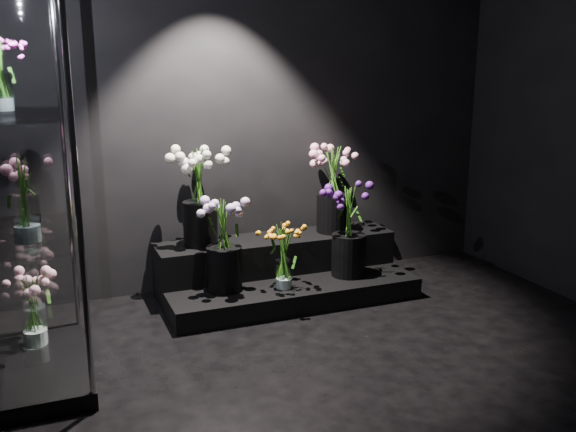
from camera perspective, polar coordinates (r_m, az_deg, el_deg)
floor at (r=3.53m, az=8.39°, el=-15.59°), size 4.00×4.00×0.00m
wall_back at (r=4.92m, az=-2.89°, el=10.01°), size 4.00×0.00×4.00m
display_riser at (r=4.84m, az=-0.57°, el=-4.93°), size 1.83×0.81×0.41m
display_case at (r=3.60m, az=-22.98°, el=2.12°), size 0.58×0.97×2.13m
bouquet_orange_bells at (r=4.47m, az=-0.37°, el=-3.39°), size 0.36×0.36×0.48m
bouquet_lilac at (r=4.42m, az=-5.74°, el=-2.01°), size 0.38×0.38×0.66m
bouquet_purple at (r=4.72m, az=5.47°, el=-0.89°), size 0.35×0.35×0.69m
bouquet_cream_roses at (r=4.62m, az=-7.90°, el=2.45°), size 0.44×0.44×0.72m
bouquet_pink_roses at (r=4.96m, az=4.06°, el=2.72°), size 0.36×0.36×0.66m
bouquet_case_pink at (r=3.43m, az=-22.40°, el=1.57°), size 0.32×0.32×0.44m
bouquet_case_base_pink at (r=4.02m, az=-21.76°, el=-7.55°), size 0.44×0.44×0.43m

